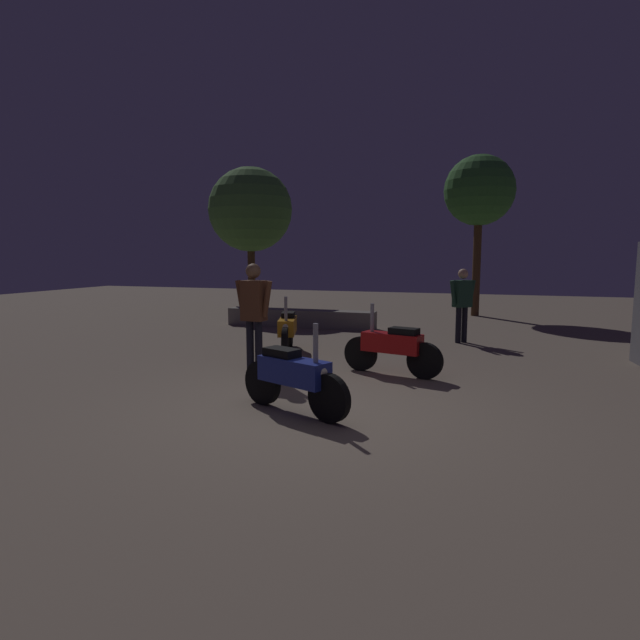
{
  "coord_description": "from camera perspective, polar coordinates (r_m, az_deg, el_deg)",
  "views": [
    {
      "loc": [
        1.91,
        -5.82,
        1.89
      ],
      "look_at": [
        -0.27,
        0.83,
        1.0
      ],
      "focal_mm": 29.28,
      "sensor_mm": 36.0,
      "label": 1
    }
  ],
  "objects": [
    {
      "name": "person_rider_beside",
      "position": [
        11.5,
        15.29,
        2.21
      ],
      "size": [
        0.55,
        0.5,
        1.58
      ],
      "rotation": [
        0.0,
        0.0,
        2.3
      ],
      "color": "black",
      "rests_on": "ground_plane"
    },
    {
      "name": "tree_left_bg",
      "position": [
        16.8,
        17.02,
        13.26
      ],
      "size": [
        2.1,
        2.1,
        4.84
      ],
      "color": "#4C331E",
      "rests_on": "ground_plane"
    },
    {
      "name": "motorcycle_red_parked_right",
      "position": [
        8.25,
        7.88,
        -2.97
      ],
      "size": [
        1.63,
        0.53,
        1.11
      ],
      "rotation": [
        0.0,
        0.0,
        2.89
      ],
      "color": "black",
      "rests_on": "ground_plane"
    },
    {
      "name": "ground_plane",
      "position": [
        6.41,
        -0.04,
        -9.89
      ],
      "size": [
        40.0,
        40.0,
        0.0
      ],
      "primitive_type": "plane",
      "color": "#756656"
    },
    {
      "name": "tree_center_bg",
      "position": [
        17.27,
        -7.61,
        11.82
      ],
      "size": [
        2.69,
        2.69,
        4.65
      ],
      "color": "#4C331E",
      "rests_on": "ground_plane"
    },
    {
      "name": "planter_wall_low",
      "position": [
        13.62,
        -2.15,
        0.2
      ],
      "size": [
        3.96,
        0.5,
        0.45
      ],
      "color": "gray",
      "rests_on": "ground_plane"
    },
    {
      "name": "motorcycle_orange_parked_left",
      "position": [
        10.07,
        -3.57,
        -1.07
      ],
      "size": [
        0.58,
        1.62,
        1.11
      ],
      "rotation": [
        0.0,
        0.0,
        5.01
      ],
      "color": "black",
      "rests_on": "ground_plane"
    },
    {
      "name": "person_bystander_far",
      "position": [
        8.25,
        -7.25,
        1.31
      ],
      "size": [
        0.67,
        0.28,
        1.74
      ],
      "rotation": [
        0.0,
        0.0,
        1.44
      ],
      "color": "black",
      "rests_on": "ground_plane"
    },
    {
      "name": "motorcycle_blue_foreground",
      "position": [
        6.23,
        -2.91,
        -6.23
      ],
      "size": [
        1.56,
        0.75,
        1.11
      ],
      "rotation": [
        0.0,
        0.0,
        -0.41
      ],
      "color": "black",
      "rests_on": "ground_plane"
    }
  ]
}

